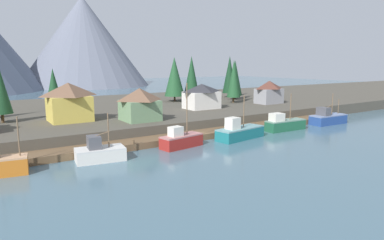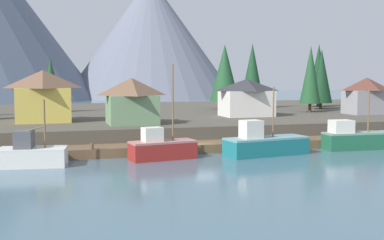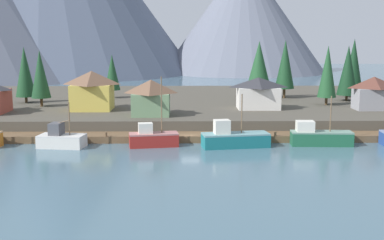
# 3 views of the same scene
# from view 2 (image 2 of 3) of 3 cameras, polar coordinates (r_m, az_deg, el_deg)

# --- Properties ---
(ground_plane) EXTENTS (400.00, 400.00, 1.00)m
(ground_plane) POSITION_cam_2_polar(r_m,az_deg,el_deg) (71.71, -3.36, -1.98)
(ground_plane) COLOR #476675
(dock) EXTENTS (80.00, 4.00, 1.60)m
(dock) POSITION_cam_2_polar(r_m,az_deg,el_deg) (54.33, 0.91, -3.18)
(dock) COLOR brown
(dock) RESTS_ON ground_plane
(shoreline_bank) EXTENTS (400.00, 56.00, 2.50)m
(shoreline_bank) POSITION_cam_2_polar(r_m,az_deg,el_deg) (83.21, -5.22, 0.20)
(shoreline_bank) COLOR #4C473D
(shoreline_bank) RESTS_ON ground_plane
(mountain_east_peak) EXTENTS (70.84, 70.84, 49.20)m
(mountain_east_peak) POSITION_cam_2_polar(r_m,az_deg,el_deg) (204.73, -4.89, 9.63)
(mountain_east_peak) COLOR slate
(mountain_east_peak) RESTS_ON ground_plane
(fishing_boat_white) EXTENTS (6.53, 4.03, 6.22)m
(fishing_boat_white) POSITION_cam_2_polar(r_m,az_deg,el_deg) (47.77, -18.34, -3.85)
(fishing_boat_white) COLOR silver
(fishing_boat_white) RESTS_ON ground_plane
(fishing_boat_red) EXTENTS (6.95, 3.50, 9.60)m
(fishing_boat_red) POSITION_cam_2_polar(r_m,az_deg,el_deg) (49.16, -3.59, -3.30)
(fishing_boat_red) COLOR maroon
(fishing_boat_red) RESTS_ON ground_plane
(fishing_boat_teal) EXTENTS (9.46, 4.44, 7.28)m
(fishing_boat_teal) POSITION_cam_2_polar(r_m,az_deg,el_deg) (52.25, 8.54, -2.82)
(fishing_boat_teal) COLOR #196B70
(fishing_boat_teal) RESTS_ON ground_plane
(fishing_boat_green) EXTENTS (8.47, 2.85, 6.90)m
(fishing_boat_green) POSITION_cam_2_polar(r_m,az_deg,el_deg) (58.96, 18.76, -2.08)
(fishing_boat_green) COLOR #1E5B3D
(fishing_boat_green) RESTS_ON ground_plane
(house_yellow) EXTENTS (7.09, 6.52, 6.70)m
(house_yellow) POSITION_cam_2_polar(r_m,az_deg,el_deg) (65.82, -17.06, 2.78)
(house_yellow) COLOR gold
(house_yellow) RESTS_ON shoreline_bank
(house_white) EXTENTS (7.52, 5.52, 5.50)m
(house_white) POSITION_cam_2_polar(r_m,az_deg,el_deg) (72.38, 6.41, 2.68)
(house_white) COLOR silver
(house_white) RESTS_ON shoreline_bank
(house_grey) EXTENTS (6.59, 4.58, 5.70)m
(house_grey) POSITION_cam_2_polar(r_m,az_deg,el_deg) (80.92, 19.81, 2.73)
(house_grey) COLOR gray
(house_grey) RESTS_ON shoreline_bank
(house_green) EXTENTS (6.20, 6.14, 5.70)m
(house_green) POSITION_cam_2_polar(r_m,az_deg,el_deg) (60.44, -7.08, 2.30)
(house_green) COLOR #6B8E66
(house_green) RESTS_ON shoreline_bank
(conifer_near_left) EXTENTS (4.14, 4.14, 12.17)m
(conifer_near_left) POSITION_cam_2_polar(r_m,az_deg,el_deg) (97.86, 14.65, 5.43)
(conifer_near_left) COLOR #4C3823
(conifer_near_left) RESTS_ON shoreline_bank
(conifer_near_right) EXTENTS (5.30, 5.30, 11.66)m
(conifer_near_right) POSITION_cam_2_polar(r_m,az_deg,el_deg) (87.96, 3.86, 5.55)
(conifer_near_right) COLOR #4C3823
(conifer_near_right) RESTS_ON shoreline_bank
(conifer_mid_left) EXTENTS (3.20, 3.20, 8.93)m
(conifer_mid_left) POSITION_cam_2_polar(r_m,az_deg,el_deg) (83.15, -16.25, 4.51)
(conifer_mid_left) COLOR #4C3823
(conifer_mid_left) RESTS_ON shoreline_bank
(conifer_mid_right) EXTENTS (3.44, 3.44, 10.92)m
(conifer_mid_right) POSITION_cam_2_polar(r_m,az_deg,el_deg) (82.57, 13.75, 5.19)
(conifer_mid_right) COLOR #4C3823
(conifer_mid_right) RESTS_ON shoreline_bank
(conifer_back_right) EXTENTS (4.02, 4.02, 10.81)m
(conifer_back_right) POSITION_cam_2_polar(r_m,az_deg,el_deg) (90.87, 14.94, 5.01)
(conifer_back_right) COLOR #4C3823
(conifer_back_right) RESTS_ON shoreline_bank
(conifer_far_left) EXTENTS (3.94, 3.94, 11.93)m
(conifer_far_left) POSITION_cam_2_polar(r_m,az_deg,el_deg) (89.83, 7.10, 5.77)
(conifer_far_left) COLOR #4C3823
(conifer_far_left) RESTS_ON shoreline_bank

